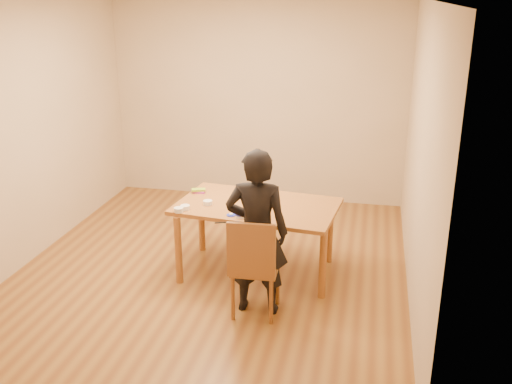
% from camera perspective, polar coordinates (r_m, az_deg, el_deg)
% --- Properties ---
extents(room_shell, '(4.00, 4.50, 2.70)m').
position_cam_1_polar(room_shell, '(5.98, -3.63, 5.64)').
color(room_shell, brown).
rests_on(room_shell, ground).
extents(dining_table, '(1.68, 1.12, 0.04)m').
position_cam_1_polar(dining_table, '(5.74, 0.10, -1.44)').
color(dining_table, brown).
rests_on(dining_table, floor).
extents(dining_chair, '(0.42, 0.42, 0.04)m').
position_cam_1_polar(dining_chair, '(5.13, -0.02, -7.53)').
color(dining_chair, brown).
rests_on(dining_chair, floor).
extents(cake_plate, '(0.28, 0.28, 0.02)m').
position_cam_1_polar(cake_plate, '(5.83, 0.60, -0.77)').
color(cake_plate, '#AB290B').
rests_on(cake_plate, dining_table).
extents(cake, '(0.23, 0.23, 0.07)m').
position_cam_1_polar(cake, '(5.81, 0.61, -0.34)').
color(cake, white).
rests_on(cake, cake_plate).
extents(frosting_dome, '(0.22, 0.22, 0.03)m').
position_cam_1_polar(frosting_dome, '(5.79, 0.61, 0.12)').
color(frosting_dome, white).
rests_on(frosting_dome, cake).
extents(frosting_tub, '(0.09, 0.09, 0.08)m').
position_cam_1_polar(frosting_tub, '(5.40, -1.59, -2.14)').
color(frosting_tub, white).
rests_on(frosting_tub, dining_table).
extents(frosting_lid, '(0.09, 0.09, 0.01)m').
position_cam_1_polar(frosting_lid, '(5.46, -2.51, -2.31)').
color(frosting_lid, '#1B28B2').
rests_on(frosting_lid, dining_table).
extents(frosting_dollop, '(0.04, 0.04, 0.02)m').
position_cam_1_polar(frosting_dollop, '(5.45, -2.51, -2.19)').
color(frosting_dollop, white).
rests_on(frosting_dollop, frosting_lid).
extents(ramekin_green, '(0.09, 0.09, 0.04)m').
position_cam_1_polar(ramekin_green, '(5.58, -7.74, -1.78)').
color(ramekin_green, white).
rests_on(ramekin_green, dining_table).
extents(ramekin_yellow, '(0.09, 0.09, 0.04)m').
position_cam_1_polar(ramekin_yellow, '(5.74, -4.85, -1.06)').
color(ramekin_yellow, white).
rests_on(ramekin_yellow, dining_table).
extents(ramekin_multi, '(0.09, 0.09, 0.04)m').
position_cam_1_polar(ramekin_multi, '(5.63, -7.10, -1.54)').
color(ramekin_multi, white).
rests_on(ramekin_multi, dining_table).
extents(candy_box_pink, '(0.13, 0.07, 0.02)m').
position_cam_1_polar(candy_box_pink, '(6.08, -5.73, 0.01)').
color(candy_box_pink, '#E235B4').
rests_on(candy_box_pink, dining_table).
extents(candy_box_green, '(0.16, 0.11, 0.02)m').
position_cam_1_polar(candy_box_green, '(6.08, -5.77, 0.21)').
color(candy_box_green, green).
rests_on(candy_box_green, candy_box_pink).
extents(spatula, '(0.15, 0.07, 0.01)m').
position_cam_1_polar(spatula, '(5.29, -3.33, -3.06)').
color(spatula, black).
rests_on(spatula, dining_table).
extents(person, '(0.57, 0.39, 1.54)m').
position_cam_1_polar(person, '(5.03, 0.08, -4.08)').
color(person, black).
rests_on(person, floor).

